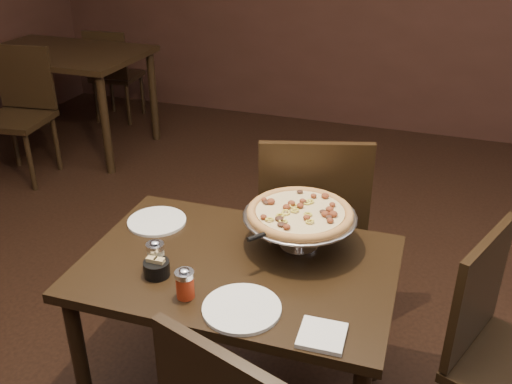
% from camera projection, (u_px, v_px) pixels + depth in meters
% --- Properties ---
extents(room, '(6.04, 7.04, 2.84)m').
position_uv_depth(room, '(214.00, 72.00, 1.65)').
color(room, black).
rests_on(room, ground).
extents(dining_table, '(1.13, 0.77, 0.69)m').
position_uv_depth(dining_table, '(239.00, 284.00, 2.07)').
color(dining_table, black).
rests_on(dining_table, ground).
extents(background_table, '(1.27, 0.85, 0.80)m').
position_uv_depth(background_table, '(63.00, 64.00, 4.49)').
color(background_table, black).
rests_on(background_table, ground).
extents(pizza_stand, '(0.42, 0.42, 0.17)m').
position_uv_depth(pizza_stand, '(300.00, 213.00, 2.07)').
color(pizza_stand, silver).
rests_on(pizza_stand, dining_table).
extents(parmesan_shaker, '(0.06, 0.06, 0.11)m').
position_uv_depth(parmesan_shaker, '(156.00, 255.00, 1.98)').
color(parmesan_shaker, beige).
rests_on(parmesan_shaker, dining_table).
extents(pepper_flake_shaker, '(0.06, 0.06, 0.11)m').
position_uv_depth(pepper_flake_shaker, '(185.00, 284.00, 1.84)').
color(pepper_flake_shaker, maroon).
rests_on(pepper_flake_shaker, dining_table).
extents(packet_caddy, '(0.09, 0.09, 0.07)m').
position_uv_depth(packet_caddy, '(157.00, 268.00, 1.95)').
color(packet_caddy, black).
rests_on(packet_caddy, dining_table).
extents(napkin_stack, '(0.14, 0.14, 0.01)m').
position_uv_depth(napkin_stack, '(322.00, 335.00, 1.68)').
color(napkin_stack, white).
rests_on(napkin_stack, dining_table).
extents(plate_left, '(0.23, 0.23, 0.01)m').
position_uv_depth(plate_left, '(157.00, 221.00, 2.28)').
color(plate_left, white).
rests_on(plate_left, dining_table).
extents(plate_near, '(0.25, 0.25, 0.01)m').
position_uv_depth(plate_near, '(242.00, 308.00, 1.80)').
color(plate_near, white).
rests_on(plate_near, dining_table).
extents(serving_spatula, '(0.14, 0.14, 0.02)m').
position_uv_depth(serving_spatula, '(261.00, 236.00, 1.94)').
color(serving_spatula, silver).
rests_on(serving_spatula, pizza_stand).
extents(chair_far, '(0.58, 0.58, 0.99)m').
position_uv_depth(chair_far, '(311.00, 224.00, 2.57)').
color(chair_far, black).
rests_on(chair_far, ground).
extents(chair_side, '(0.54, 0.54, 0.89)m').
position_uv_depth(chair_side, '(503.00, 349.00, 1.94)').
color(chair_side, black).
rests_on(chair_side, ground).
extents(bg_chair_far, '(0.43, 0.43, 0.84)m').
position_uv_depth(bg_chair_far, '(113.00, 72.00, 5.15)').
color(bg_chair_far, black).
rests_on(bg_chair_far, ground).
extents(bg_chair_near, '(0.49, 0.49, 0.94)m').
position_uv_depth(bg_chair_near, '(20.00, 108.00, 4.09)').
color(bg_chair_near, black).
rests_on(bg_chair_near, ground).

